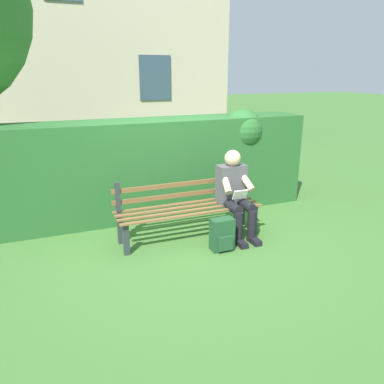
# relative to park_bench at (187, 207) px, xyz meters

# --- Properties ---
(ground) EXTENTS (60.00, 60.00, 0.00)m
(ground) POSITION_rel_park_bench_xyz_m (0.00, 0.06, -0.41)
(ground) COLOR #3D6B2D
(park_bench) EXTENTS (1.95, 0.51, 0.82)m
(park_bench) POSITION_rel_park_bench_xyz_m (0.00, 0.00, 0.00)
(park_bench) COLOR #2D3338
(park_bench) RESTS_ON ground
(person_seated) EXTENTS (0.44, 0.73, 1.16)m
(person_seated) POSITION_rel_park_bench_xyz_m (-0.63, 0.16, 0.20)
(person_seated) COLOR #4C4C51
(person_seated) RESTS_ON ground
(hedge_backdrop) EXTENTS (4.85, 0.82, 1.58)m
(hedge_backdrop) POSITION_rel_park_bench_xyz_m (0.10, -1.03, 0.37)
(hedge_backdrop) COLOR #265B28
(hedge_backdrop) RESTS_ON ground
(building_facade) EXTENTS (9.08, 2.82, 7.07)m
(building_facade) POSITION_rel_park_bench_xyz_m (0.83, -7.57, 3.12)
(building_facade) COLOR #BCAD93
(building_facade) RESTS_ON ground
(backpack) EXTENTS (0.29, 0.24, 0.41)m
(backpack) POSITION_rel_park_bench_xyz_m (-0.25, 0.56, -0.21)
(backpack) COLOR #1E4728
(backpack) RESTS_ON ground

